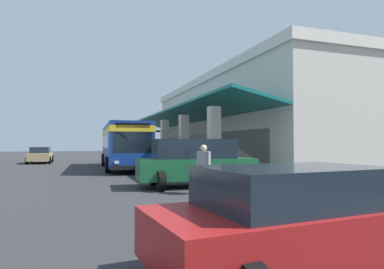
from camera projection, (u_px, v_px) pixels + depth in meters
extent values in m
plane|color=#2D2D30|center=(231.00, 167.00, 25.03)|extent=(120.00, 120.00, 0.00)
cube|color=#9E998E|center=(166.00, 165.00, 26.24)|extent=(30.35, 0.50, 0.12)
cube|color=beige|center=(272.00, 126.00, 29.48)|extent=(25.29, 13.80, 6.65)
cube|color=silver|center=(271.00, 86.00, 29.58)|extent=(25.59, 14.10, 0.60)
cube|color=beige|center=(142.00, 143.00, 35.81)|extent=(0.55, 0.55, 3.66)
cube|color=beige|center=(151.00, 143.00, 31.03)|extent=(0.55, 0.55, 3.66)
cube|color=beige|center=(165.00, 143.00, 26.25)|extent=(0.55, 0.55, 3.66)
cube|color=beige|center=(184.00, 143.00, 21.46)|extent=(0.55, 0.55, 3.66)
cube|color=beige|center=(214.00, 143.00, 16.68)|extent=(0.55, 0.55, 3.66)
cube|color=#146B66|center=(181.00, 116.00, 26.74)|extent=(25.29, 3.16, 0.82)
cube|color=#19232D|center=(200.00, 148.00, 27.20)|extent=(21.25, 0.08, 2.40)
cube|color=navy|center=(124.00, 144.00, 23.88)|extent=(11.08, 2.92, 2.75)
cube|color=yellow|center=(124.00, 132.00, 23.91)|extent=(11.10, 2.94, 0.36)
cube|color=#19232D|center=(123.00, 141.00, 24.17)|extent=(9.32, 2.89, 0.90)
cube|color=#19232D|center=(133.00, 142.00, 18.66)|extent=(0.14, 2.24, 1.20)
cube|color=black|center=(133.00, 125.00, 18.67)|extent=(0.13, 1.94, 0.28)
cube|color=black|center=(133.00, 167.00, 18.49)|extent=(0.28, 2.45, 0.24)
cube|color=silver|center=(149.00, 162.00, 18.84)|extent=(0.07, 0.24, 0.16)
cube|color=silver|center=(117.00, 162.00, 18.32)|extent=(0.07, 0.24, 0.16)
cube|color=silver|center=(122.00, 125.00, 25.35)|extent=(2.46, 1.87, 0.24)
cylinder|color=black|center=(150.00, 164.00, 20.75)|extent=(1.00, 0.30, 1.00)
cylinder|color=black|center=(108.00, 165.00, 20.00)|extent=(1.00, 0.30, 1.00)
cylinder|color=black|center=(136.00, 159.00, 27.16)|extent=(1.00, 0.30, 1.00)
cylinder|color=black|center=(104.00, 160.00, 26.42)|extent=(1.00, 0.30, 1.00)
cube|color=maroon|center=(305.00, 229.00, 4.63)|extent=(2.17, 4.54, 0.66)
cube|color=#19232D|center=(293.00, 186.00, 4.56)|extent=(1.79, 2.59, 0.54)
cylinder|color=black|center=(333.00, 224.00, 6.05)|extent=(0.64, 0.22, 0.64)
cylinder|color=black|center=(182.00, 244.00, 4.84)|extent=(0.64, 0.22, 0.64)
cube|color=#9E845B|center=(40.00, 157.00, 30.16)|extent=(4.40, 1.81, 0.66)
cube|color=#19232D|center=(41.00, 150.00, 30.37)|extent=(2.47, 1.59, 0.54)
cylinder|color=black|center=(50.00, 160.00, 29.03)|extent=(0.64, 0.22, 0.64)
cylinder|color=black|center=(27.00, 161.00, 28.45)|extent=(0.64, 0.22, 0.64)
cylinder|color=black|center=(52.00, 159.00, 31.86)|extent=(0.64, 0.22, 0.64)
cylinder|color=black|center=(32.00, 159.00, 31.27)|extent=(0.64, 0.22, 0.64)
cube|color=#195933|center=(196.00, 169.00, 13.76)|extent=(2.26, 4.92, 0.84)
cube|color=#19232D|center=(193.00, 149.00, 13.76)|extent=(1.93, 3.37, 0.80)
cylinder|color=black|center=(224.00, 174.00, 15.12)|extent=(0.76, 0.26, 0.76)
cylinder|color=black|center=(241.00, 179.00, 13.24)|extent=(0.76, 0.26, 0.76)
cylinder|color=black|center=(153.00, 176.00, 14.26)|extent=(0.76, 0.26, 0.76)
cylinder|color=black|center=(161.00, 181.00, 12.38)|extent=(0.76, 0.26, 0.76)
cylinder|color=#38383D|center=(204.00, 181.00, 11.89)|extent=(0.16, 0.16, 0.87)
cylinder|color=#38383D|center=(204.00, 182.00, 11.64)|extent=(0.16, 0.16, 0.87)
cube|color=gray|center=(204.00, 160.00, 11.78)|extent=(0.55, 0.39, 0.65)
sphere|color=beige|center=(204.00, 148.00, 11.80)|extent=(0.23, 0.23, 0.23)
cylinder|color=gray|center=(199.00, 159.00, 12.05)|extent=(0.09, 0.09, 0.58)
cylinder|color=gray|center=(208.00, 160.00, 11.52)|extent=(0.09, 0.09, 0.58)
cube|color=#4C4742|center=(162.00, 158.00, 34.18)|extent=(0.97, 0.97, 0.62)
cylinder|color=#332319|center=(162.00, 155.00, 34.19)|extent=(0.83, 0.83, 0.02)
cylinder|color=brown|center=(162.00, 144.00, 34.22)|extent=(0.16, 0.16, 2.25)
ellipsoid|color=#1E6028|center=(163.00, 132.00, 33.82)|extent=(0.95, 0.28, 0.18)
ellipsoid|color=#1E6028|center=(167.00, 131.00, 34.31)|extent=(0.44, 1.02, 0.17)
ellipsoid|color=#1E6028|center=(163.00, 131.00, 34.62)|extent=(0.73, 0.62, 0.17)
ellipsoid|color=#1E6028|center=(158.00, 132.00, 34.58)|extent=(1.01, 0.77, 0.18)
ellipsoid|color=#1E6028|center=(159.00, 131.00, 33.91)|extent=(0.65, 0.91, 0.15)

